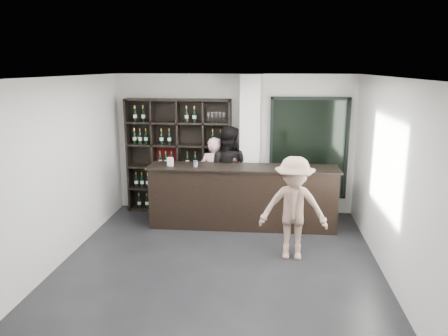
# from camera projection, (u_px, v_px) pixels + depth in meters

# --- Properties ---
(floor) EXTENTS (5.00, 5.50, 0.01)m
(floor) POSITION_uv_depth(u_px,v_px,m) (219.00, 265.00, 6.87)
(floor) COLOR black
(floor) RESTS_ON ground
(wine_shelf) EXTENTS (2.20, 0.35, 2.40)m
(wine_shelf) POSITION_uv_depth(u_px,v_px,m) (179.00, 156.00, 9.20)
(wine_shelf) COLOR black
(wine_shelf) RESTS_ON floor
(structural_column) EXTENTS (0.40, 0.40, 2.90)m
(structural_column) POSITION_uv_depth(u_px,v_px,m) (250.00, 147.00, 8.90)
(structural_column) COLOR silver
(structural_column) RESTS_ON floor
(glass_panel) EXTENTS (1.60, 0.08, 2.10)m
(glass_panel) POSITION_uv_depth(u_px,v_px,m) (309.00, 148.00, 9.00)
(glass_panel) COLOR black
(glass_panel) RESTS_ON floor
(tasting_counter) EXTENTS (3.61, 0.74, 1.19)m
(tasting_counter) POSITION_uv_depth(u_px,v_px,m) (243.00, 197.00, 8.40)
(tasting_counter) COLOR black
(tasting_counter) RESTS_ON floor
(taster_pink) EXTENTS (0.63, 0.44, 1.65)m
(taster_pink) POSITION_uv_depth(u_px,v_px,m) (214.00, 176.00, 9.05)
(taster_pink) COLOR #FFC1C4
(taster_pink) RESTS_ON floor
(taster_black) EXTENTS (1.04, 0.87, 1.90)m
(taster_black) POSITION_uv_depth(u_px,v_px,m) (227.00, 172.00, 8.90)
(taster_black) COLOR black
(taster_black) RESTS_ON floor
(customer) EXTENTS (1.11, 0.67, 1.68)m
(customer) POSITION_uv_depth(u_px,v_px,m) (293.00, 208.00, 6.95)
(customer) COLOR #8E6E5C
(customer) RESTS_ON floor
(wine_glass) EXTENTS (0.09, 0.09, 0.19)m
(wine_glass) POSITION_uv_depth(u_px,v_px,m) (235.00, 162.00, 8.23)
(wine_glass) COLOR white
(wine_glass) RESTS_ON tasting_counter
(spit_cup) EXTENTS (0.09, 0.09, 0.11)m
(spit_cup) POSITION_uv_depth(u_px,v_px,m) (196.00, 164.00, 8.23)
(spit_cup) COLOR #9CAFC3
(spit_cup) RESTS_ON tasting_counter
(napkin_stack) EXTENTS (0.12, 0.12, 0.02)m
(napkin_stack) POSITION_uv_depth(u_px,v_px,m) (303.00, 166.00, 8.26)
(napkin_stack) COLOR white
(napkin_stack) RESTS_ON tasting_counter
(card_stand) EXTENTS (0.12, 0.09, 0.16)m
(card_stand) POSITION_uv_depth(u_px,v_px,m) (170.00, 162.00, 8.31)
(card_stand) COLOR white
(card_stand) RESTS_ON tasting_counter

